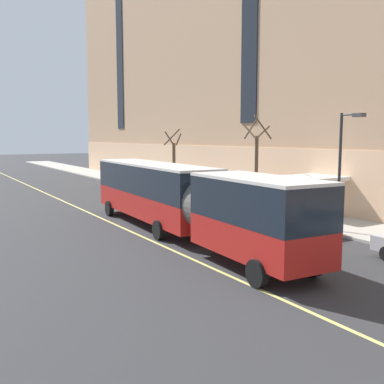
# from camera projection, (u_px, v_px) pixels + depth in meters

# --- Properties ---
(ground_plane) EXTENTS (260.00, 260.00, 0.00)m
(ground_plane) POSITION_uv_depth(u_px,v_px,m) (241.00, 253.00, 20.20)
(ground_plane) COLOR #303033
(sidewalk) EXTENTS (4.69, 160.00, 0.15)m
(sidewalk) POSITION_uv_depth(u_px,v_px,m) (327.00, 222.00, 27.20)
(sidewalk) COLOR #ADA89E
(sidewalk) RESTS_ON ground
(city_bus) EXTENTS (3.62, 19.77, 3.68)m
(city_bus) POSITION_uv_depth(u_px,v_px,m) (180.00, 197.00, 23.31)
(city_bus) COLOR red
(city_bus) RESTS_ON ground
(parked_car_silver_0) EXTENTS (2.16, 4.76, 1.56)m
(parked_car_silver_0) POSITION_uv_depth(u_px,v_px,m) (292.00, 218.00, 24.75)
(parked_car_silver_0) COLOR #B7B7BC
(parked_car_silver_0) RESTS_ON ground
(parked_car_silver_1) EXTENTS (2.05, 4.81, 1.56)m
(parked_car_silver_1) POSITION_uv_depth(u_px,v_px,m) (117.00, 180.00, 46.59)
(parked_car_silver_1) COLOR #B7B7BC
(parked_car_silver_1) RESTS_ON ground
(parked_car_white_4) EXTENTS (2.04, 4.50, 1.56)m
(parked_car_white_4) POSITION_uv_depth(u_px,v_px,m) (199.00, 197.00, 33.12)
(parked_car_white_4) COLOR silver
(parked_car_white_4) RESTS_ON ground
(street_tree_far_uptown) EXTENTS (1.56, 1.55, 6.55)m
(street_tree_far_uptown) POSITION_uv_depth(u_px,v_px,m) (256.00, 163.00, 31.67)
(street_tree_far_uptown) COLOR brown
(street_tree_far_uptown) RESTS_ON sidewalk
(street_tree_far_downtown) EXTENTS (1.76, 1.76, 5.86)m
(street_tree_far_downtown) POSITION_uv_depth(u_px,v_px,m) (174.00, 162.00, 42.13)
(street_tree_far_downtown) COLOR brown
(street_tree_far_downtown) RESTS_ON sidewalk
(street_lamp) EXTENTS (0.36, 1.48, 6.31)m
(street_lamp) POSITION_uv_depth(u_px,v_px,m) (344.00, 159.00, 23.63)
(street_lamp) COLOR #2D2D30
(street_lamp) RESTS_ON sidewalk
(fire_hydrant) EXTENTS (0.42, 0.24, 0.72)m
(fire_hydrant) POSITION_uv_depth(u_px,v_px,m) (172.00, 190.00, 40.00)
(fire_hydrant) COLOR red
(fire_hydrant) RESTS_ON sidewalk
(lane_centerline) EXTENTS (0.16, 140.00, 0.01)m
(lane_centerline) POSITION_uv_depth(u_px,v_px,m) (163.00, 246.00, 21.52)
(lane_centerline) COLOR #E0D66B
(lane_centerline) RESTS_ON ground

